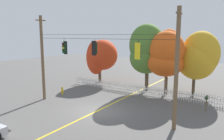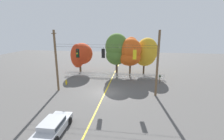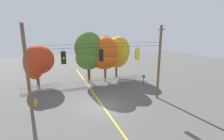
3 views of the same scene
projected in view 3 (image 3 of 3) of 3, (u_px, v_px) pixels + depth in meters
The scene contains 13 objects.
ground at pixel (103, 106), 16.72m from camera, with size 80.00×80.00×0.00m, color #565451.
lane_centerline_stripe at pixel (103, 106), 16.72m from camera, with size 0.16×36.00×0.01m, color gold.
signal_support_span at pixel (102, 67), 15.78m from camera, with size 13.27×1.10×8.09m.
traffic_signal_northbound_secondary at pixel (64, 58), 14.36m from camera, with size 0.43×0.38×1.40m.
traffic_signal_westbound_side at pixel (101, 55), 15.47m from camera, with size 0.43×0.38×1.33m.
traffic_signal_eastbound_side at pixel (137, 54), 16.80m from camera, with size 0.43×0.38×1.41m.
white_picket_fence at pixel (89, 83), 22.87m from camera, with size 17.16×0.06×0.97m.
autumn_maple_near_fence at pixel (37, 61), 22.31m from camera, with size 4.00×3.78×5.66m.
autumn_maple_mid at pixel (89, 52), 23.79m from camera, with size 4.03×3.57×7.51m.
autumn_oak_far_east at pixel (105, 54), 24.35m from camera, with size 3.93×3.68×6.91m.
autumn_maple_far_west at pixel (117, 53), 27.02m from camera, with size 4.33×3.75×6.70m.
fire_hydrant at pixel (36, 103), 16.59m from camera, with size 0.38×0.22×0.79m.
roadside_mailbox at pixel (144, 77), 23.52m from camera, with size 0.25×0.44×1.35m.
Camera 3 is at (-4.51, -14.80, 7.39)m, focal length 26.35 mm.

